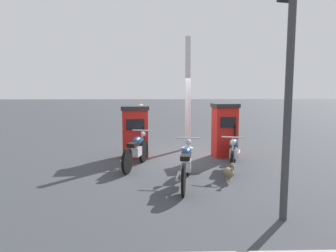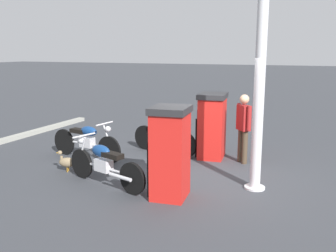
# 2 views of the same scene
# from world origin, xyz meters

# --- Properties ---
(ground_plane) EXTENTS (120.00, 120.00, 0.00)m
(ground_plane) POSITION_xyz_m (0.00, 0.00, 0.00)
(ground_plane) COLOR #383A3F
(fuel_pump_near) EXTENTS (0.74, 0.90, 1.60)m
(fuel_pump_near) POSITION_xyz_m (0.14, -1.40, 0.81)
(fuel_pump_near) COLOR red
(fuel_pump_near) RESTS_ON ground
(fuel_pump_far) EXTENTS (0.73, 0.82, 1.67)m
(fuel_pump_far) POSITION_xyz_m (0.14, 1.40, 0.85)
(fuel_pump_far) COLOR red
(fuel_pump_far) RESTS_ON ground
(motorcycle_near_pump) EXTENTS (1.92, 0.78, 0.96)m
(motorcycle_near_pump) POSITION_xyz_m (1.35, -1.30, 0.47)
(motorcycle_near_pump) COLOR black
(motorcycle_near_pump) RESTS_ON ground
(motorcycle_far_pump) EXTENTS (2.03, 0.85, 0.95)m
(motorcycle_far_pump) POSITION_xyz_m (1.57, 1.32, 0.45)
(motorcycle_far_pump) COLOR black
(motorcycle_far_pump) RESTS_ON ground
(motorcycle_extra) EXTENTS (2.14, 0.69, 0.97)m
(motorcycle_extra) POSITION_xyz_m (2.93, -0.11, 0.49)
(motorcycle_extra) COLOR black
(motorcycle_extra) RESTS_ON ground
(attendant_person) EXTENTS (0.44, 0.49, 1.63)m
(attendant_person) POSITION_xyz_m (-0.66, -1.25, 0.93)
(attendant_person) COLOR #473828
(attendant_person) RESTS_ON ground
(wandering_duck) EXTENTS (0.47, 0.28, 0.47)m
(wandering_duck) POSITION_xyz_m (2.78, 0.89, 0.23)
(wandering_duck) COLOR #847051
(wandering_duck) RESTS_ON ground
(canopy_support_pole) EXTENTS (0.40, 0.40, 3.93)m
(canopy_support_pole) POSITION_xyz_m (-1.23, 0.39, 1.89)
(canopy_support_pole) COLOR silver
(canopy_support_pole) RESTS_ON ground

